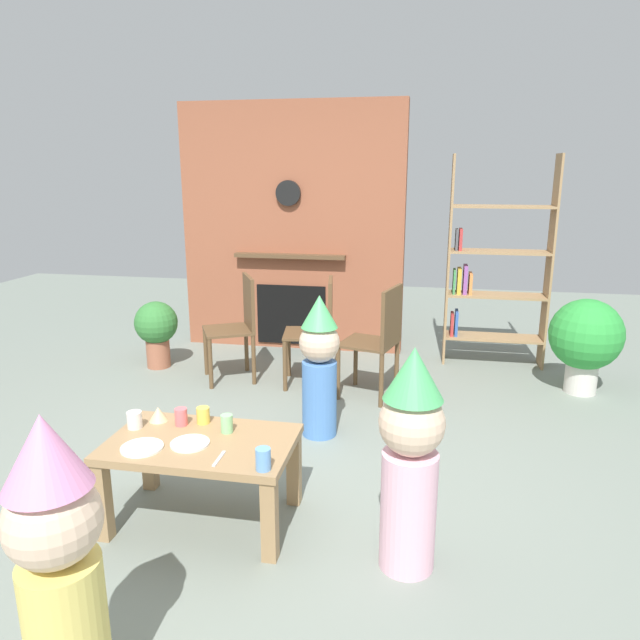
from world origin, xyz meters
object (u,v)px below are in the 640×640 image
(bookshelf, at_px, (491,271))
(paper_cup_far_right, at_px, (203,415))
(coffee_table, at_px, (202,455))
(dining_chair_middle, at_px, (319,325))
(paper_plate_front, at_px, (190,443))
(dining_chair_right, at_px, (380,336))
(birthday_cake_slice, at_px, (158,414))
(potted_plant_tall, at_px, (586,338))
(paper_cup_center, at_px, (135,420))
(child_by_the_chairs, at_px, (319,363))
(paper_cup_near_right, at_px, (263,459))
(dining_chair_left, at_px, (239,321))
(paper_cup_near_left, at_px, (181,417))
(child_in_pink, at_px, (410,455))
(child_with_cone_hat, at_px, (59,564))
(paper_plate_rear, at_px, (142,448))
(paper_cup_far_left, at_px, (227,424))
(potted_plant_short, at_px, (156,328))

(bookshelf, relative_size, paper_cup_far_right, 21.70)
(coffee_table, height_order, dining_chair_middle, dining_chair_middle)
(paper_plate_front, height_order, dining_chair_right, dining_chair_right)
(birthday_cake_slice, relative_size, potted_plant_tall, 0.13)
(paper_cup_center, bearing_deg, paper_cup_far_right, 20.67)
(child_by_the_chairs, bearing_deg, paper_cup_near_right, 19.52)
(dining_chair_left, bearing_deg, paper_plate_front, 74.61)
(dining_chair_right, bearing_deg, paper_cup_near_left, 77.36)
(paper_cup_near_right, bearing_deg, child_in_pink, 5.40)
(bookshelf, distance_m, paper_cup_far_right, 3.22)
(paper_cup_center, bearing_deg, child_in_pink, -9.33)
(birthday_cake_slice, distance_m, child_with_cone_hat, 1.34)
(paper_cup_far_right, bearing_deg, paper_plate_rear, -118.04)
(paper_cup_near_left, bearing_deg, paper_cup_far_right, 24.03)
(dining_chair_left, height_order, dining_chair_middle, same)
(paper_cup_near_right, xyz_separation_m, potted_plant_tall, (1.95, 2.49, -0.04))
(coffee_table, xyz_separation_m, paper_cup_far_left, (0.10, 0.11, 0.13))
(birthday_cake_slice, relative_size, child_in_pink, 0.10)
(child_by_the_chairs, relative_size, dining_chair_right, 1.08)
(paper_cup_near_right, bearing_deg, paper_cup_center, 159.25)
(paper_cup_near_left, relative_size, paper_cup_near_right, 0.90)
(coffee_table, distance_m, paper_cup_far_right, 0.24)
(paper_cup_near_right, relative_size, dining_chair_left, 0.11)
(paper_cup_center, xyz_separation_m, paper_cup_far_left, (0.49, 0.04, 0.00))
(child_in_pink, bearing_deg, coffee_table, -0.00)
(birthday_cake_slice, bearing_deg, paper_plate_front, -40.09)
(dining_chair_left, distance_m, potted_plant_short, 0.86)
(dining_chair_middle, height_order, dining_chair_right, same)
(dining_chair_left, bearing_deg, dining_chair_right, 142.37)
(paper_cup_near_left, bearing_deg, paper_plate_front, -56.72)
(birthday_cake_slice, bearing_deg, dining_chair_right, 58.09)
(coffee_table, xyz_separation_m, dining_chair_right, (0.73, 1.85, 0.14))
(paper_cup_far_left, height_order, child_with_cone_hat, child_with_cone_hat)
(paper_plate_rear, relative_size, birthday_cake_slice, 2.04)
(birthday_cake_slice, relative_size, child_with_cone_hat, 0.09)
(bookshelf, height_order, child_in_pink, bookshelf)
(paper_plate_front, distance_m, child_with_cone_hat, 1.07)
(paper_cup_center, distance_m, potted_plant_short, 2.34)
(child_with_cone_hat, bearing_deg, coffee_table, 0.00)
(bookshelf, bearing_deg, child_with_cone_hat, -112.17)
(bookshelf, relative_size, child_by_the_chairs, 1.95)
(paper_plate_rear, bearing_deg, coffee_table, 30.10)
(birthday_cake_slice, distance_m, dining_chair_left, 1.90)
(bookshelf, relative_size, child_with_cone_hat, 1.77)
(paper_cup_center, relative_size, child_with_cone_hat, 0.08)
(dining_chair_right, xyz_separation_m, potted_plant_short, (-2.06, 0.37, -0.14))
(paper_cup_far_right, bearing_deg, child_in_pink, -18.04)
(paper_plate_front, xyz_separation_m, potted_plant_short, (-1.30, 2.27, -0.08))
(paper_cup_center, distance_m, dining_chair_middle, 2.08)
(paper_cup_far_left, height_order, child_by_the_chairs, child_by_the_chairs)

